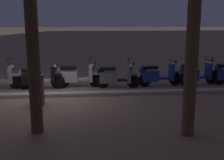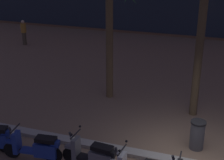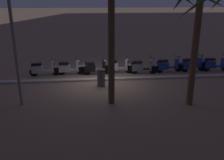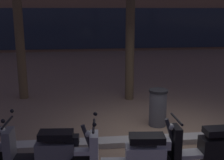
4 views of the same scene
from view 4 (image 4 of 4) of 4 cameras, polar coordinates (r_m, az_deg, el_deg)
ground_plane at (r=6.88m, az=10.28°, el=-11.47°), size 200.00×200.00×0.00m
curb_strip at (r=6.74m, az=10.63°, el=-11.49°), size 60.00×0.36×0.12m
scooter_grey_mid_front at (r=5.41m, az=-13.80°, el=-13.64°), size 1.73×0.56×1.17m
scooter_white_mid_centre at (r=5.14m, az=3.44°, el=-14.78°), size 1.80×0.56×1.17m
scooter_black_gap_after_mid at (r=5.72m, az=17.85°, el=-12.52°), size 1.76×0.56×1.04m
litter_bin at (r=7.47m, az=9.05°, el=-5.34°), size 0.48×0.48×0.95m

